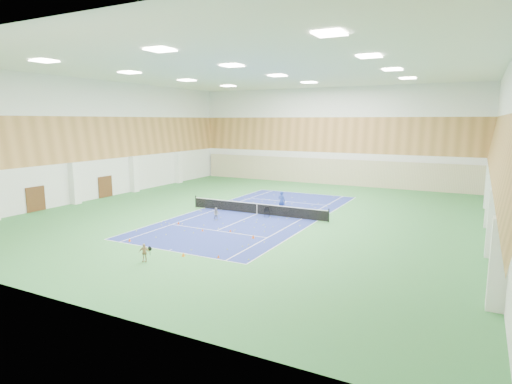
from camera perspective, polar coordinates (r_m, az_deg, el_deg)
ground at (r=36.85m, az=0.13°, el=-2.96°), size 40.00×40.00×0.00m
room_shell at (r=36.03m, az=0.13°, el=6.40°), size 36.00×40.00×12.00m
wood_cladding at (r=35.98m, az=0.13°, el=9.58°), size 36.00×40.00×8.00m
ceiling_light_grid at (r=36.19m, az=0.14°, el=15.80°), size 21.40×25.40×0.06m
court_surface at (r=36.85m, az=0.13°, el=-2.95°), size 10.97×23.77×0.01m
tennis_balls_scatter at (r=36.84m, az=0.13°, el=-2.89°), size 10.57×22.77×0.07m
tennis_net at (r=36.73m, az=0.13°, el=-2.12°), size 12.80×0.10×1.10m
back_curtain at (r=54.65m, az=9.71°, el=2.70°), size 35.40×0.16×3.20m
door_left_a at (r=42.53m, az=-27.30°, el=-0.84°), size 0.08×1.80×2.20m
door_left_b at (r=47.50m, az=-19.44°, el=0.67°), size 0.08×1.80×2.20m
coach at (r=38.13m, az=3.44°, el=-1.20°), size 0.65×0.44×1.76m
child_court at (r=34.67m, az=-5.31°, el=-2.92°), size 0.62×0.56×1.03m
child_apron at (r=25.37m, az=-14.69°, el=-7.82°), size 0.68×0.50×1.07m
ball_cart at (r=35.69m, az=1.48°, el=-2.72°), size 0.58×0.58×0.79m
cone_svc_a at (r=33.81m, az=-10.30°, el=-4.08°), size 0.19×0.19×0.20m
cone_svc_b at (r=31.46m, az=-7.14°, el=-5.04°), size 0.17×0.17×0.19m
cone_svc_c at (r=31.12m, az=-3.44°, el=-5.14°), size 0.17×0.17×0.19m
cone_svc_d at (r=29.35m, az=-0.38°, el=-5.97°), size 0.23×0.23×0.25m
cone_base_a at (r=29.84m, az=-16.51°, el=-6.14°), size 0.20×0.20×0.22m
cone_base_b at (r=27.59m, az=-14.03°, el=-7.28°), size 0.22×0.22×0.24m
cone_base_c at (r=25.98m, az=-9.66°, el=-8.19°), size 0.22×0.22×0.24m
cone_base_d at (r=25.43m, az=-5.03°, el=-8.54°), size 0.17×0.17×0.19m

